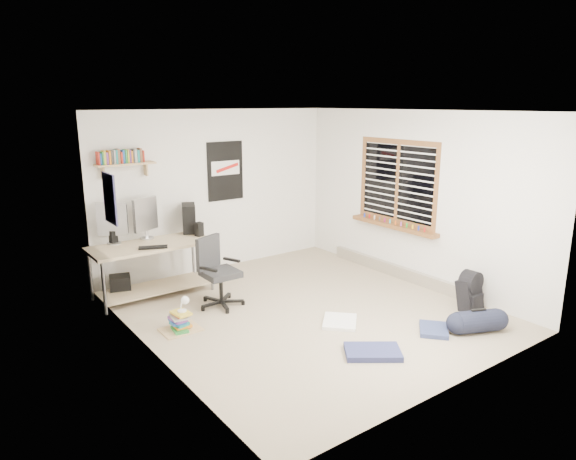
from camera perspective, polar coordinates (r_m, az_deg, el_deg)
floor at (r=6.67m, az=1.84°, el=-8.98°), size 4.00×4.50×0.01m
ceiling at (r=6.14m, az=2.03°, el=13.12°), size 4.00×4.50×0.01m
back_wall at (r=8.15m, az=-7.91°, el=4.35°), size 4.00×0.01×2.50m
left_wall at (r=5.32m, az=-15.32°, el=-1.19°), size 0.01×4.50×2.50m
right_wall at (r=7.67m, az=13.84°, el=3.47°), size 0.01×4.50×2.50m
desk at (r=7.30m, az=-14.80°, el=-4.30°), size 1.67×0.82×0.74m
monitor_left at (r=7.29m, az=-18.88°, el=0.28°), size 0.39×0.32×0.45m
monitor_right at (r=7.43m, az=-15.52°, el=0.84°), size 0.43×0.27×0.46m
pc_tower at (r=7.68m, az=-10.96°, el=1.32°), size 0.33×0.43×0.41m
keyboard at (r=6.97m, az=-14.76°, el=-1.86°), size 0.39×0.26×0.02m
speaker_left at (r=7.32m, az=-18.84°, el=-0.76°), size 0.11×0.11×0.18m
speaker_right at (r=7.42m, az=-9.86°, el=0.09°), size 0.12×0.12×0.20m
office_chair at (r=6.72m, az=-7.51°, el=-4.42°), size 0.78×0.78×0.92m
wall_shelf at (r=7.40m, az=-17.61°, el=7.00°), size 0.80×0.22×0.24m
poster_back_wall at (r=8.15m, az=-6.97°, el=6.52°), size 0.62×0.03×0.92m
poster_left_wall at (r=6.39m, az=-19.20°, el=3.32°), size 0.02×0.42×0.60m
window at (r=7.79m, az=11.98°, el=5.22°), size 0.10×1.50×1.26m
baseboard_heater at (r=8.10m, az=11.52°, el=-4.32°), size 0.08×2.50×0.18m
backpack at (r=7.03m, az=19.53°, el=-6.80°), size 0.32×0.26×0.41m
duffel_bag at (r=6.43m, az=20.31°, el=-9.43°), size 0.35×0.35×0.52m
tshirt at (r=6.34m, az=5.78°, el=-10.09°), size 0.60×0.60×0.04m
jeans_a at (r=5.66m, az=9.40°, el=-13.23°), size 0.69×0.64×0.06m
jeans_b at (r=6.32m, az=15.87°, el=-10.60°), size 0.52×0.51×0.05m
book_stack at (r=6.20m, az=-11.90°, el=-9.58°), size 0.49×0.43×0.29m
desk_lamp at (r=6.11m, az=-11.76°, el=-7.63°), size 0.16×0.20×0.18m
subwoofer at (r=7.45m, az=-18.12°, el=-5.99°), size 0.34×0.34×0.31m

